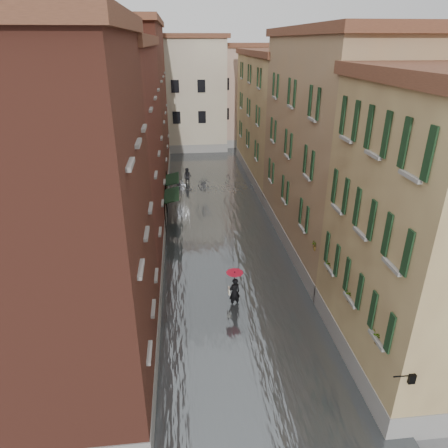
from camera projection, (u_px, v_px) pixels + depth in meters
ground at (245, 336)px, 18.91m from camera, size 120.00×120.00×0.00m
floodwater at (219, 222)px, 30.61m from camera, size 10.00×60.00×0.20m
building_left_near at (56, 240)px, 13.71m from camera, size 6.00×8.00×13.00m
building_left_mid at (108, 160)px, 23.75m from camera, size 6.00×14.00×12.50m
building_left_far at (132, 109)px, 36.98m from camera, size 6.00×16.00×14.00m
building_right_near at (435, 240)px, 15.38m from camera, size 6.00×8.00×11.50m
building_right_mid at (335, 150)px, 25.00m from camera, size 6.00×14.00×13.00m
building_right_far at (279, 119)px, 38.87m from camera, size 6.00×16.00×11.50m
building_end_cream at (176, 95)px, 50.22m from camera, size 12.00×9.00×13.00m
building_end_pink at (244, 96)px, 53.12m from camera, size 10.00×9.00×12.00m
awning_near at (171, 196)px, 28.99m from camera, size 1.09×2.90×2.80m
awning_far at (172, 180)px, 32.36m from camera, size 1.09×2.81×2.80m
wall_lantern at (410, 378)px, 12.66m from camera, size 0.71×0.22×0.35m
window_planters at (343, 275)px, 17.26m from camera, size 0.59×7.83×0.84m
pedestrian_main at (234, 287)px, 20.54m from camera, size 0.89×0.89×2.06m
pedestrian_far at (187, 177)px, 38.34m from camera, size 1.01×0.92×1.68m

